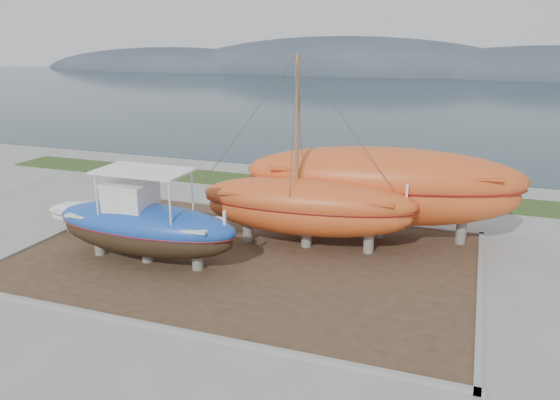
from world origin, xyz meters
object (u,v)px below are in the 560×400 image
(white_dinghy, at_px, (96,218))
(orange_bare_hull, at_px, (381,195))
(blue_caique, at_px, (145,217))
(orange_sailboat, at_px, (308,155))

(white_dinghy, relative_size, orange_bare_hull, 0.37)
(blue_caique, height_order, orange_sailboat, orange_sailboat)
(blue_caique, bearing_deg, white_dinghy, 151.82)
(orange_sailboat, relative_size, orange_bare_hull, 0.76)
(white_dinghy, bearing_deg, blue_caique, -37.53)
(orange_sailboat, bearing_deg, orange_bare_hull, 33.53)
(blue_caique, relative_size, orange_bare_hull, 0.65)
(blue_caique, xyz_separation_m, white_dinghy, (-4.17, 2.21, -1.21))
(blue_caique, bearing_deg, orange_sailboat, 33.92)
(orange_sailboat, bearing_deg, white_dinghy, -176.25)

